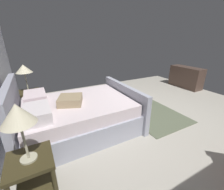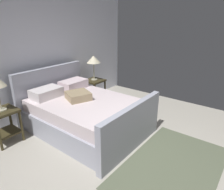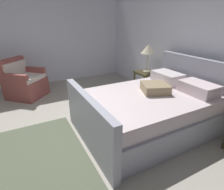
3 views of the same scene
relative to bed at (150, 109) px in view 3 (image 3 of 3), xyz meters
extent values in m
cube|color=#ADA799|center=(-0.34, -1.75, -0.36)|extent=(5.88, 5.87, 0.02)
cube|color=white|center=(-0.34, 1.24, 0.93)|extent=(6.00, 0.12, 2.56)
cube|color=silver|center=(-3.34, -1.75, 0.93)|extent=(0.12, 5.99, 2.56)
cube|color=#A6A8B8|center=(0.00, -0.05, -0.15)|extent=(1.52, 1.96, 0.40)
cube|color=#A6A8B8|center=(0.00, 0.98, 0.20)|extent=(1.63, 0.10, 1.10)
cube|color=#A6A8B8|center=(0.00, -1.08, 0.05)|extent=(1.63, 0.10, 0.79)
cube|color=silver|center=(0.00, -0.05, 0.16)|extent=(1.44, 1.90, 0.22)
cube|color=silver|center=(-0.34, 0.65, 0.36)|extent=(0.56, 0.36, 0.18)
cube|color=silver|center=(0.34, 0.65, 0.36)|extent=(0.56, 0.36, 0.18)
cube|color=#9E8865|center=(-0.04, 0.10, 0.34)|extent=(0.52, 0.52, 0.14)
cube|color=#39321A|center=(-1.14, 0.78, 0.23)|extent=(0.44, 0.44, 0.04)
cube|color=#39321A|center=(-1.14, 0.78, -0.17)|extent=(0.40, 0.40, 0.02)
cylinder|color=#39321A|center=(-1.33, 0.59, -0.07)|extent=(0.04, 0.04, 0.56)
cylinder|color=#39321A|center=(-0.95, 0.59, -0.07)|extent=(0.04, 0.04, 0.56)
cylinder|color=#39321A|center=(-1.33, 0.97, -0.07)|extent=(0.04, 0.04, 0.56)
cylinder|color=#39321A|center=(-0.95, 0.97, -0.07)|extent=(0.04, 0.04, 0.56)
cylinder|color=#B7B293|center=(-1.14, 0.78, 0.26)|extent=(0.16, 0.16, 0.02)
cylinder|color=#B7B293|center=(-1.14, 0.78, 0.47)|extent=(0.02, 0.02, 0.40)
cone|color=beige|center=(-1.14, 0.78, 0.77)|extent=(0.30, 0.30, 0.20)
cube|color=#934A45|center=(-2.43, -1.70, -0.14)|extent=(1.02, 1.02, 0.42)
cube|color=silver|center=(-2.43, -1.70, 0.12)|extent=(0.94, 0.94, 0.10)
cube|color=#934A45|center=(-2.64, -1.92, 0.31)|extent=(0.61, 0.58, 0.48)
cube|color=silver|center=(-2.58, -1.86, 0.29)|extent=(0.51, 0.49, 0.36)
cube|color=#934A45|center=(-2.20, -1.91, 0.18)|extent=(0.52, 0.54, 0.22)
cube|color=#934A45|center=(-2.65, -1.49, 0.18)|extent=(0.52, 0.54, 0.22)
cube|color=#5A624B|center=(0.00, -1.78, -0.34)|extent=(1.97, 1.22, 0.01)
camera|label=1|loc=(-2.54, 0.59, 1.40)|focal=23.57mm
camera|label=2|loc=(-2.42, -2.55, 1.69)|focal=32.28mm
camera|label=3|loc=(2.07, -1.81, 1.37)|focal=29.21mm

